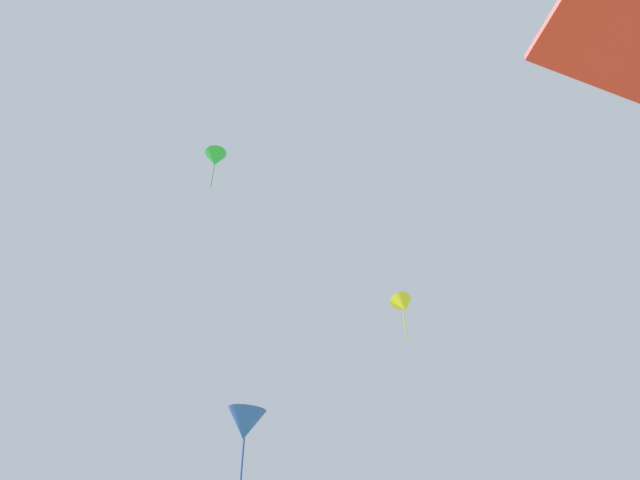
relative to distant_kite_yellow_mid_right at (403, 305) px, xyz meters
name	(u,v)px	position (x,y,z in m)	size (l,w,h in m)	color
distant_kite_yellow_mid_right	(403,305)	(0.00, 0.00, 0.00)	(1.25, 1.41, 2.17)	yellow
distant_kite_blue_far_center	(245,424)	(-5.65, 1.93, -5.57)	(1.67, 1.83, 3.09)	blue
distant_kite_green_overhead_distant	(215,159)	(-9.45, -2.89, 0.88)	(0.84, 0.83, 1.60)	green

